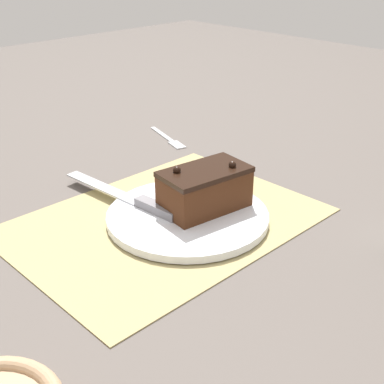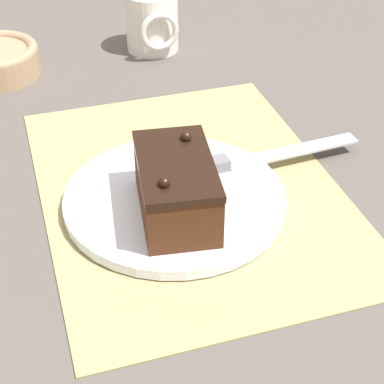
{
  "view_description": "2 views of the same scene",
  "coord_description": "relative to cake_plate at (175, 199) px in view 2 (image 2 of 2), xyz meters",
  "views": [
    {
      "loc": [
        -0.48,
        -0.55,
        0.41
      ],
      "look_at": [
        0.05,
        -0.01,
        0.04
      ],
      "focal_mm": 50.0,
      "sensor_mm": 36.0,
      "label": 1
    },
    {
      "loc": [
        0.58,
        -0.18,
        0.45
      ],
      "look_at": [
        0.04,
        -0.01,
        0.03
      ],
      "focal_mm": 60.0,
      "sensor_mm": 36.0,
      "label": 2
    }
  ],
  "objects": [
    {
      "name": "coffee_mug",
      "position": [
        -0.42,
        0.08,
        0.04
      ],
      "size": [
        0.1,
        0.09,
        0.09
      ],
      "color": "silver",
      "rests_on": "ground_plane"
    },
    {
      "name": "serving_knife",
      "position": [
        -0.04,
        0.08,
        0.01
      ],
      "size": [
        0.04,
        0.26,
        0.01
      ],
      "rotation": [
        0.0,
        0.0,
        0.07
      ],
      "color": "slate",
      "rests_on": "cake_plate"
    },
    {
      "name": "placemat_woven",
      "position": [
        -0.03,
        0.02,
        -0.01
      ],
      "size": [
        0.46,
        0.34,
        0.0
      ],
      "primitive_type": "cube",
      "color": "tan",
      "rests_on": "ground_plane"
    },
    {
      "name": "cake_plate",
      "position": [
        0.0,
        0.0,
        0.0
      ],
      "size": [
        0.25,
        0.25,
        0.01
      ],
      "color": "white",
      "rests_on": "placemat_woven"
    },
    {
      "name": "ground_plane",
      "position": [
        -0.03,
        0.02,
        -0.01
      ],
      "size": [
        3.0,
        3.0,
        0.0
      ],
      "primitive_type": "plane",
      "color": "#544C47"
    },
    {
      "name": "chocolate_cake",
      "position": [
        0.03,
        -0.01,
        0.04
      ],
      "size": [
        0.15,
        0.1,
        0.08
      ],
      "rotation": [
        0.0,
        0.0,
        -0.13
      ],
      "color": "#472614",
      "rests_on": "cake_plate"
    }
  ]
}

